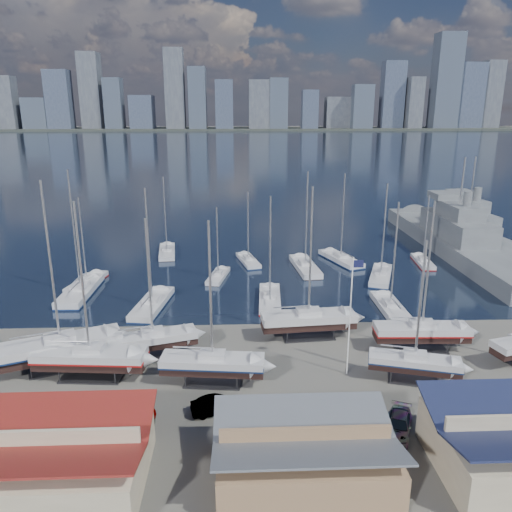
{
  "coord_description": "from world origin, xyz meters",
  "views": [
    {
      "loc": [
        -4.64,
        -54.88,
        24.82
      ],
      "look_at": [
        -1.88,
        8.0,
        6.15
      ],
      "focal_mm": 35.0,
      "sensor_mm": 36.0,
      "label": 1
    }
  ],
  "objects_px": {
    "car_a": "(138,426)",
    "flagpole": "(351,309)",
    "sailboat_cradle_0": "(61,347)",
    "naval_ship_west": "(467,232)",
    "naval_ship_east": "(455,243)"
  },
  "relations": [
    {
      "from": "flagpole",
      "to": "car_a",
      "type": "bearing_deg",
      "value": -155.29
    },
    {
      "from": "car_a",
      "to": "sailboat_cradle_0",
      "type": "bearing_deg",
      "value": 140.32
    },
    {
      "from": "sailboat_cradle_0",
      "to": "naval_ship_east",
      "type": "relative_size",
      "value": 0.36
    },
    {
      "from": "naval_ship_west",
      "to": "car_a",
      "type": "height_order",
      "value": "naval_ship_west"
    },
    {
      "from": "car_a",
      "to": "flagpole",
      "type": "bearing_deg",
      "value": 34.52
    },
    {
      "from": "naval_ship_west",
      "to": "naval_ship_east",
      "type": "bearing_deg",
      "value": 137.54
    },
    {
      "from": "naval_ship_east",
      "to": "car_a",
      "type": "xyz_separation_m",
      "value": [
        -47.4,
        -50.52,
        -0.92
      ]
    },
    {
      "from": "car_a",
      "to": "naval_ship_east",
      "type": "bearing_deg",
      "value": 56.63
    },
    {
      "from": "sailboat_cradle_0",
      "to": "car_a",
      "type": "bearing_deg",
      "value": -71.86
    },
    {
      "from": "naval_ship_west",
      "to": "flagpole",
      "type": "relative_size",
      "value": 3.34
    },
    {
      "from": "naval_ship_west",
      "to": "car_a",
      "type": "xyz_separation_m",
      "value": [
        -53.18,
        -58.62,
        -0.91
      ]
    },
    {
      "from": "sailboat_cradle_0",
      "to": "naval_ship_west",
      "type": "xyz_separation_m",
      "value": [
        62.68,
        47.51,
        -0.54
      ]
    },
    {
      "from": "naval_ship_west",
      "to": "car_a",
      "type": "relative_size",
      "value": 8.89
    },
    {
      "from": "car_a",
      "to": "flagpole",
      "type": "distance_m",
      "value": 21.4
    },
    {
      "from": "sailboat_cradle_0",
      "to": "car_a",
      "type": "distance_m",
      "value": 14.69
    }
  ]
}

